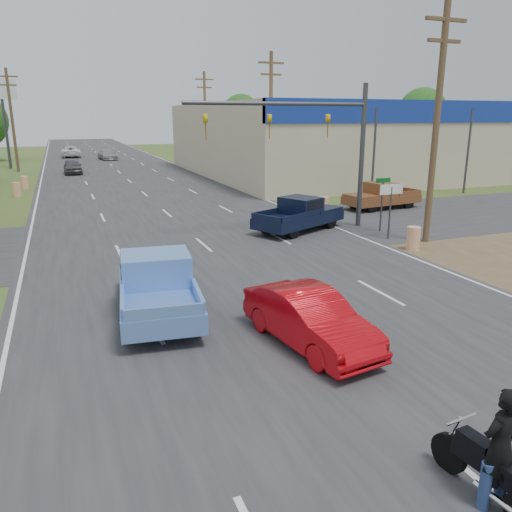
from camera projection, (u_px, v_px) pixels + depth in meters
name	position (u px, v px, depth m)	size (l,w,h in m)	color
ground	(490.00, 491.00, 7.50)	(200.00, 200.00, 0.00)	#355220
main_road	(130.00, 181.00, 43.38)	(15.00, 180.00, 0.02)	#2D2D30
cross_road	(192.00, 235.00, 23.65)	(120.00, 10.00, 0.02)	#2D2D30
dirt_verge	(504.00, 255.00, 20.32)	(8.00, 18.00, 0.01)	brown
big_box_store	(431.00, 137.00, 53.62)	(50.00, 28.10, 6.60)	#B7A88C
utility_pole_1	(437.00, 120.00, 21.05)	(2.00, 0.28, 10.00)	#4C3823
utility_pole_2	(271.00, 118.00, 37.20)	(2.00, 0.28, 10.00)	#4C3823
utility_pole_3	(205.00, 118.00, 53.35)	(2.00, 0.28, 10.00)	#4C3823
utility_pole_6	(12.00, 118.00, 49.39)	(2.00, 0.28, 10.00)	#4C3823
tree_3	(422.00, 112.00, 87.87)	(8.40, 8.40, 10.40)	#422D19
tree_5	(241.00, 114.00, 101.63)	(7.98, 7.98, 9.88)	#422D19
barrel_0	(413.00, 239.00, 20.93)	(0.56, 0.56, 1.00)	orange
barrel_1	(324.00, 205.00, 28.70)	(0.56, 0.56, 1.00)	orange
barrel_2	(17.00, 190.00, 34.90)	(0.56, 0.56, 1.00)	orange
barrel_3	(25.00, 183.00, 38.59)	(0.56, 0.56, 1.00)	orange
pole_sign_left_far	(2.00, 99.00, 52.13)	(3.00, 0.35, 9.20)	#3F3F44
lane_sign	(391.00, 198.00, 22.42)	(1.20, 0.08, 2.52)	#3F3F44
street_name_sign	(382.00, 199.00, 24.05)	(0.80, 0.08, 2.61)	#3F3F44
signal_mast	(315.00, 131.00, 23.49)	(9.12, 0.40, 7.00)	#3F3F44
red_convertible	(310.00, 319.00, 12.13)	(1.45, 4.16, 1.37)	#BA0810
motorcycle	(498.00, 480.00, 7.09)	(0.63, 2.04, 1.04)	black
rider	(499.00, 452.00, 7.01)	(0.65, 0.43, 1.78)	black
blue_pickup	(157.00, 283.00, 14.18)	(2.63, 5.49, 1.76)	black
navy_pickup	(301.00, 214.00, 24.48)	(5.34, 3.91, 1.66)	black
brown_pickup	(380.00, 196.00, 30.30)	(5.01, 2.43, 1.60)	black
distant_car_grey	(73.00, 167.00, 48.82)	(1.67, 4.14, 1.41)	#4E4E52
distant_car_silver	(108.00, 154.00, 64.82)	(1.90, 4.67, 1.35)	#9F9FA4
distant_car_white	(71.00, 152.00, 68.78)	(2.43, 5.27, 1.46)	white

